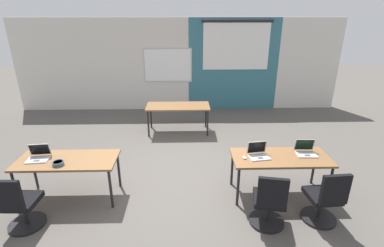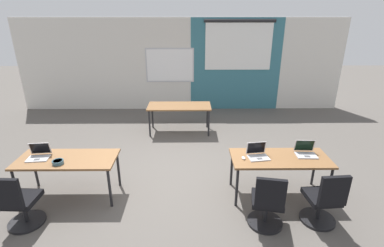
# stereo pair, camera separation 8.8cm
# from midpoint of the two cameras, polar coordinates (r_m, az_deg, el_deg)

# --- Properties ---
(ground_plane) EXTENTS (24.00, 24.00, 0.00)m
(ground_plane) POSITION_cam_midpoint_polar(r_m,az_deg,el_deg) (5.61, -3.56, -10.42)
(ground_plane) COLOR #56514C
(back_wall_assembly) EXTENTS (10.00, 0.27, 2.80)m
(back_wall_assembly) POSITION_cam_midpoint_polar(r_m,az_deg,el_deg) (9.09, -2.63, 11.61)
(back_wall_assembly) COLOR silver
(back_wall_assembly) RESTS_ON ground
(desk_near_left) EXTENTS (1.60, 0.70, 0.72)m
(desk_near_left) POSITION_cam_midpoint_polar(r_m,az_deg,el_deg) (5.15, -23.99, -7.11)
(desk_near_left) COLOR brown
(desk_near_left) RESTS_ON ground
(desk_near_right) EXTENTS (1.60, 0.70, 0.72)m
(desk_near_right) POSITION_cam_midpoint_polar(r_m,az_deg,el_deg) (5.00, 16.67, -6.93)
(desk_near_right) COLOR brown
(desk_near_right) RESTS_ON ground
(desk_far_center) EXTENTS (1.60, 0.70, 0.72)m
(desk_far_center) POSITION_cam_midpoint_polar(r_m,az_deg,el_deg) (7.34, -3.14, 3.15)
(desk_far_center) COLOR brown
(desk_far_center) RESTS_ON ground
(laptop_near_right_inner) EXTENTS (0.37, 0.31, 0.24)m
(laptop_near_right_inner) POSITION_cam_midpoint_polar(r_m,az_deg,el_deg) (4.86, 12.53, -5.86)
(laptop_near_right_inner) COLOR silver
(laptop_near_right_inner) RESTS_ON desk_near_right
(mouse_near_right_inner) EXTENTS (0.07, 0.11, 0.03)m
(mouse_near_right_inner) POSITION_cam_midpoint_polar(r_m,az_deg,el_deg) (4.77, 9.86, -6.68)
(mouse_near_right_inner) COLOR silver
(mouse_near_right_inner) RESTS_ON desk_near_right
(chair_near_right_inner) EXTENTS (0.52, 0.57, 0.92)m
(chair_near_right_inner) POSITION_cam_midpoint_polar(r_m,az_deg,el_deg) (4.40, 14.50, -15.30)
(chair_near_right_inner) COLOR black
(chair_near_right_inner) RESTS_ON ground
(laptop_near_left_end) EXTENTS (0.36, 0.32, 0.23)m
(laptop_near_left_end) POSITION_cam_midpoint_polar(r_m,az_deg,el_deg) (5.31, -28.64, -5.71)
(laptop_near_left_end) COLOR silver
(laptop_near_left_end) RESTS_ON desk_near_left
(chair_near_left_end) EXTENTS (0.52, 0.55, 0.92)m
(chair_near_left_end) POSITION_cam_midpoint_polar(r_m,az_deg,el_deg) (4.90, -31.52, -13.95)
(chair_near_left_end) COLOR black
(chair_near_left_end) RESTS_ON ground
(laptop_near_right_end) EXTENTS (0.34, 0.29, 0.23)m
(laptop_near_right_end) POSITION_cam_midpoint_polar(r_m,az_deg,el_deg) (5.18, 21.20, -5.11)
(laptop_near_right_end) COLOR #B7B7BC
(laptop_near_right_end) RESTS_ON desk_near_right
(chair_near_right_end) EXTENTS (0.52, 0.55, 0.92)m
(chair_near_right_end) POSITION_cam_midpoint_polar(r_m,az_deg,el_deg) (4.72, 24.33, -13.86)
(chair_near_right_end) COLOR black
(chair_near_right_end) RESTS_ON ground
(snack_bowl) EXTENTS (0.18, 0.18, 0.06)m
(snack_bowl) POSITION_cam_midpoint_polar(r_m,az_deg,el_deg) (4.98, -25.55, -7.10)
(snack_bowl) COLOR #3D6070
(snack_bowl) RESTS_ON desk_near_left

